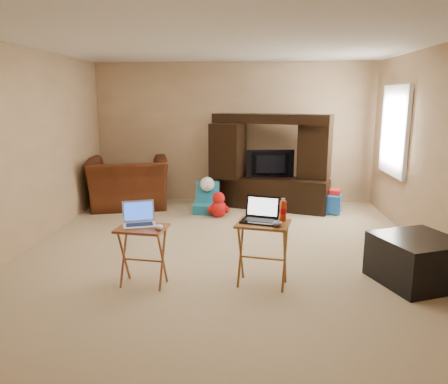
# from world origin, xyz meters

# --- Properties ---
(floor) EXTENTS (5.50, 5.50, 0.00)m
(floor) POSITION_xyz_m (0.00, 0.00, 0.00)
(floor) COLOR beige
(floor) RESTS_ON ground
(ceiling) EXTENTS (5.50, 5.50, 0.00)m
(ceiling) POSITION_xyz_m (0.00, 0.00, 2.50)
(ceiling) COLOR silver
(ceiling) RESTS_ON ground
(wall_back) EXTENTS (5.00, 0.00, 5.00)m
(wall_back) POSITION_xyz_m (0.00, 2.75, 1.25)
(wall_back) COLOR tan
(wall_back) RESTS_ON ground
(wall_front) EXTENTS (5.00, 0.00, 5.00)m
(wall_front) POSITION_xyz_m (0.00, -2.75, 1.25)
(wall_front) COLOR tan
(wall_front) RESTS_ON ground
(wall_left) EXTENTS (0.00, 5.50, 5.50)m
(wall_left) POSITION_xyz_m (-2.50, 0.00, 1.25)
(wall_left) COLOR tan
(wall_left) RESTS_ON ground
(wall_right) EXTENTS (0.00, 5.50, 5.50)m
(wall_right) POSITION_xyz_m (2.50, 0.00, 1.25)
(wall_right) COLOR tan
(wall_right) RESTS_ON ground
(window_pane) EXTENTS (0.00, 1.20, 1.20)m
(window_pane) POSITION_xyz_m (2.48, 1.55, 1.40)
(window_pane) COLOR white
(window_pane) RESTS_ON ground
(window_frame) EXTENTS (0.06, 1.14, 1.34)m
(window_frame) POSITION_xyz_m (2.46, 1.55, 1.40)
(window_frame) COLOR white
(window_frame) RESTS_ON ground
(entertainment_center) EXTENTS (2.03, 1.09, 1.62)m
(entertainment_center) POSITION_xyz_m (0.65, 2.22, 0.81)
(entertainment_center) COLOR black
(entertainment_center) RESTS_ON floor
(television) EXTENTS (0.83, 0.21, 0.47)m
(television) POSITION_xyz_m (0.65, 2.18, 0.78)
(television) COLOR black
(television) RESTS_ON entertainment_center
(recliner) EXTENTS (1.57, 1.45, 0.86)m
(recliner) POSITION_xyz_m (-1.81, 2.14, 0.43)
(recliner) COLOR #4B2010
(recliner) RESTS_ON floor
(child_rocker) EXTENTS (0.45, 0.50, 0.52)m
(child_rocker) POSITION_xyz_m (-0.42, 1.83, 0.26)
(child_rocker) COLOR #19698B
(child_rocker) RESTS_ON floor
(plush_toy) EXTENTS (0.38, 0.31, 0.42)m
(plush_toy) POSITION_xyz_m (-0.20, 1.58, 0.21)
(plush_toy) COLOR red
(plush_toy) RESTS_ON floor
(push_toy) EXTENTS (0.70, 0.58, 0.45)m
(push_toy) POSITION_xyz_m (1.51, 1.95, 0.23)
(push_toy) COLOR blue
(push_toy) RESTS_ON floor
(ottoman) EXTENTS (0.98, 0.98, 0.49)m
(ottoman) POSITION_xyz_m (2.04, -0.83, 0.24)
(ottoman) COLOR black
(ottoman) RESTS_ON floor
(tray_table_left) EXTENTS (0.52, 0.44, 0.62)m
(tray_table_left) POSITION_xyz_m (-0.77, -1.07, 0.31)
(tray_table_left) COLOR brown
(tray_table_left) RESTS_ON floor
(tray_table_right) EXTENTS (0.58, 0.51, 0.67)m
(tray_table_right) POSITION_xyz_m (0.44, -0.99, 0.33)
(tray_table_right) COLOR #9C5725
(tray_table_right) RESTS_ON floor
(laptop_left) EXTENTS (0.39, 0.35, 0.24)m
(laptop_left) POSITION_xyz_m (-0.80, -1.04, 0.74)
(laptop_left) COLOR silver
(laptop_left) RESTS_ON tray_table_left
(laptop_right) EXTENTS (0.41, 0.37, 0.24)m
(laptop_right) POSITION_xyz_m (0.40, -0.97, 0.79)
(laptop_right) COLOR black
(laptop_right) RESTS_ON tray_table_right
(mouse_left) EXTENTS (0.11, 0.14, 0.05)m
(mouse_left) POSITION_xyz_m (-0.58, -1.14, 0.64)
(mouse_left) COLOR silver
(mouse_left) RESTS_ON tray_table_left
(mouse_right) EXTENTS (0.11, 0.15, 0.06)m
(mouse_right) POSITION_xyz_m (0.57, -1.11, 0.69)
(mouse_right) COLOR #47474C
(mouse_right) RESTS_ON tray_table_right
(water_bottle) EXTENTS (0.07, 0.07, 0.21)m
(water_bottle) POSITION_xyz_m (0.64, -0.91, 0.77)
(water_bottle) COLOR red
(water_bottle) RESTS_ON tray_table_right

